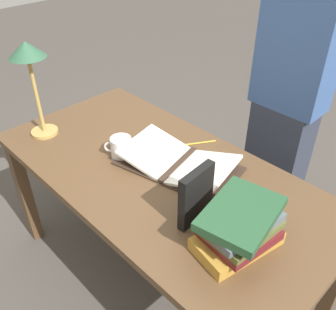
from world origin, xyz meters
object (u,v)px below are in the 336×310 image
at_px(person_reader, 288,101).
at_px(book_standing_upright, 196,196).
at_px(book_stack_tall, 239,228).
at_px(reading_lamp, 29,63).
at_px(pencil, 199,143).
at_px(open_book, 178,162).
at_px(coffee_mug, 121,147).

bearing_deg(person_reader, book_standing_upright, -79.76).
bearing_deg(book_standing_upright, book_stack_tall, 176.68).
height_order(book_standing_upright, reading_lamp, reading_lamp).
height_order(pencil, person_reader, person_reader).
bearing_deg(book_stack_tall, reading_lamp, 5.34).
relative_size(book_standing_upright, pencil, 1.50).
bearing_deg(book_stack_tall, person_reader, -68.22).
distance_m(open_book, person_reader, 0.71).
distance_m(pencil, person_reader, 0.53).
xyz_separation_m(coffee_mug, pencil, (-0.18, -0.33, -0.04)).
relative_size(book_stack_tall, pencil, 2.15).
distance_m(book_stack_tall, book_standing_upright, 0.19).
xyz_separation_m(book_standing_upright, pencil, (0.32, -0.38, -0.11)).
bearing_deg(book_stack_tall, coffee_mug, -4.04).
xyz_separation_m(open_book, pencil, (0.06, -0.20, -0.02)).
relative_size(pencil, person_reader, 0.09).
height_order(coffee_mug, pencil, coffee_mug).
xyz_separation_m(open_book, person_reader, (-0.11, -0.69, 0.10)).
height_order(open_book, coffee_mug, coffee_mug).
height_order(book_standing_upright, pencil, book_standing_upright).
bearing_deg(person_reader, book_stack_tall, -68.22).
relative_size(book_standing_upright, person_reader, 0.13).
height_order(open_book, person_reader, person_reader).
xyz_separation_m(book_stack_tall, person_reader, (0.35, -0.87, 0.03)).
bearing_deg(book_stack_tall, open_book, -21.42).
xyz_separation_m(book_stack_tall, pencil, (0.51, -0.38, -0.08)).
xyz_separation_m(open_book, book_standing_upright, (-0.27, 0.18, 0.09)).
distance_m(open_book, book_standing_upright, 0.34).
xyz_separation_m(book_standing_upright, reading_lamp, (0.93, 0.10, 0.26)).
bearing_deg(book_standing_upright, open_book, -39.00).
bearing_deg(pencil, book_standing_upright, 130.21).
relative_size(book_standing_upright, reading_lamp, 0.48).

